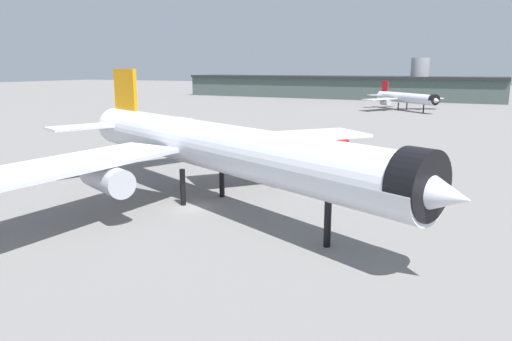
% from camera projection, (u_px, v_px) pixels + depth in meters
% --- Properties ---
extents(ground, '(900.00, 900.00, 0.00)m').
position_uv_depth(ground, '(191.00, 208.00, 53.94)').
color(ground, slate).
extents(airliner_near_gate, '(56.00, 50.40, 15.49)m').
position_uv_depth(airliner_near_gate, '(213.00, 147.00, 53.93)').
color(airliner_near_gate, silver).
rests_on(airliner_near_gate, ground).
extents(airliner_far_taxiway, '(29.96, 31.07, 10.54)m').
position_uv_depth(airliner_far_taxiway, '(405.00, 98.00, 176.31)').
color(airliner_far_taxiway, silver).
rests_on(airliner_far_taxiway, ground).
extents(terminal_building, '(166.02, 34.80, 20.36)m').
position_uv_depth(terminal_building, '(337.00, 87.00, 250.00)').
color(terminal_building, '#475651').
rests_on(terminal_building, ground).
extents(service_truck_front, '(5.46, 5.57, 3.00)m').
position_uv_depth(service_truck_front, '(334.00, 147.00, 85.82)').
color(service_truck_front, black).
rests_on(service_truck_front, ground).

